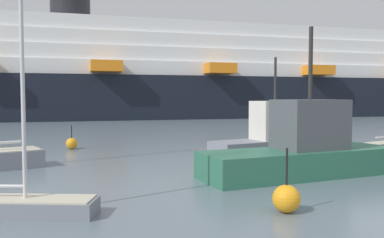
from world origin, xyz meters
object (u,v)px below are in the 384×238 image
Objects in this scene: fishing_boat_1 at (272,137)px; channel_buoy_0 at (286,198)px; sailboat_3 at (13,200)px; channel_buoy_1 at (72,143)px; fishing_boat_2 at (303,150)px; cruise_ship at (202,77)px.

fishing_boat_1 reaches higher than channel_buoy_0.
channel_buoy_1 is (1.32, 13.68, -0.04)m from sailboat_3.
channel_buoy_1 is (-10.22, 5.73, -0.66)m from fishing_boat_1.
fishing_boat_2 reaches higher than channel_buoy_0.
sailboat_3 is at bearing -95.49° from channel_buoy_1.
fishing_boat_2 is at bearing 32.88° from sailboat_3.
sailboat_3 reaches higher than channel_buoy_0.
cruise_ship is (20.17, 49.00, 5.75)m from sailboat_3.
fishing_boat_1 is 4.75× the size of channel_buoy_1.
channel_buoy_0 is (-3.20, -4.51, -0.62)m from fishing_boat_2.
fishing_boat_2 is at bearing -102.19° from cruise_ship.
sailboat_3 is 5.61× the size of channel_buoy_1.
channel_buoy_1 is at bearing 137.81° from fishing_boat_1.
fishing_boat_1 is 11.74m from channel_buoy_1.
sailboat_3 reaches higher than channel_buoy_1.
channel_buoy_0 reaches higher than channel_buoy_1.
cruise_ship is at bearing 61.90° from channel_buoy_1.
channel_buoy_1 is at bearing 122.07° from fishing_boat_2.
fishing_boat_2 is (-1.21, -5.20, 0.00)m from fishing_boat_1.
cruise_ship is (18.86, 35.31, 5.80)m from channel_buoy_1.
fishing_boat_2 is 47.56m from cruise_ship.
fishing_boat_1 is 10.68m from channel_buoy_0.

